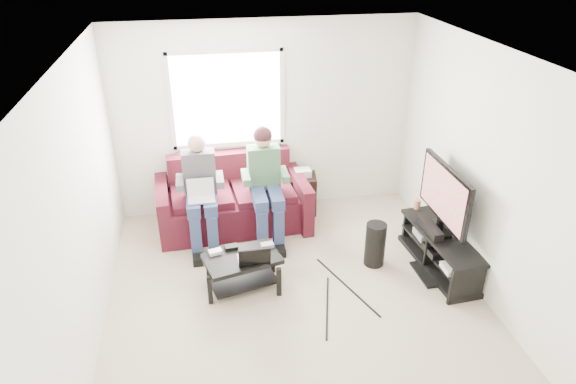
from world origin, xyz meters
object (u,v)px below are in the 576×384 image
Objects in this scene: tv at (444,195)px; coffee_table at (242,265)px; tv_stand at (440,252)px; end_table at (302,193)px; sofa at (233,202)px; subwoofer at (375,244)px.

coffee_table is at bearing -178.39° from tv.
coffee_table is 2.31m from tv_stand.
end_table reaches higher than tv_stand.
tv reaches higher than coffee_table.
sofa is at bearing 148.27° from tv_stand.
tv_stand is 0.76m from subwoofer.
end_table is at bearing 10.16° from sofa.
sofa is at bearing -169.84° from end_table.
tv is 2.03× the size of subwoofer.
end_table is (-1.31, 1.50, -0.61)m from tv.
subwoofer is 1.52m from end_table.
coffee_table is 0.66× the size of tv_stand.
tv_stand is 1.24× the size of tv.
coffee_table is 1.65× the size of subwoofer.
sofa reaches higher than tv_stand.
sofa is 3.09× the size of end_table.
coffee_table is at bearing -90.60° from sofa.
subwoofer is (1.57, -1.22, -0.06)m from sofa.
sofa is 1.39m from coffee_table.
end_table is (-0.58, 1.40, 0.02)m from subwoofer.
tv_stand reaches higher than coffee_table.
subwoofer is (-0.73, 0.10, -0.63)m from tv.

